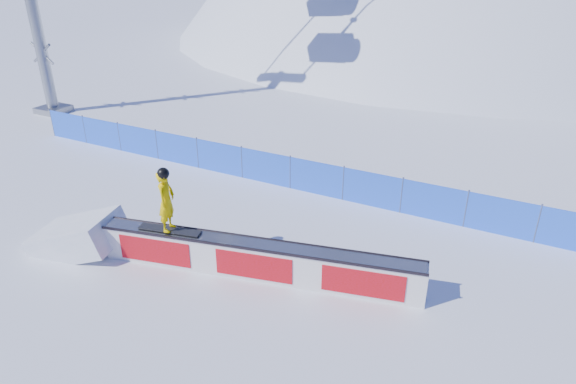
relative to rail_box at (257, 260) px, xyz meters
The scene contains 6 objects.
ground 2.81m from the rail_box, 165.88° to the left, with size 160.00×160.00×0.00m, color white.
snow_hill 46.59m from the rail_box, 93.59° to the left, with size 64.00×64.00×64.00m.
safety_fence 5.83m from the rail_box, 117.36° to the left, with size 22.05×0.05×1.30m.
rail_box is the anchor object (origin of this frame).
snow_ramp 5.37m from the rail_box, 167.67° to the right, with size 2.38×1.59×0.89m, color white, non-canonical shape.
snowboarder 2.80m from the rail_box, 167.67° to the right, with size 1.75×0.69×1.80m.
Camera 1 is at (8.51, -10.21, 7.90)m, focal length 32.00 mm.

